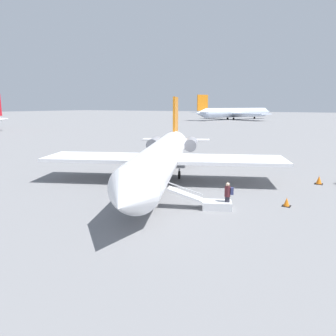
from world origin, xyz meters
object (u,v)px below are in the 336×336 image
at_px(airplane_far_center, 235,112).
at_px(boarding_stairs, 210,203).
at_px(passenger, 228,194).
at_px(airplane_main, 163,156).

bearing_deg(airplane_far_center, boarding_stairs, -137.65).
xyz_separation_m(airplane_far_center, boarding_stairs, (125.88, 41.48, -2.79)).
bearing_deg(passenger, airplane_main, -55.40).
bearing_deg(passenger, boarding_stairs, -4.09).
relative_size(airplane_far_center, boarding_stairs, 11.07).
bearing_deg(boarding_stairs, airplane_main, -61.25).
relative_size(boarding_stairs, passenger, 2.35).
xyz_separation_m(airplane_main, boarding_stairs, (5.01, 6.46, -1.82)).
height_order(airplane_far_center, passenger, airplane_far_center).
relative_size(airplane_main, airplane_far_center, 0.58).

